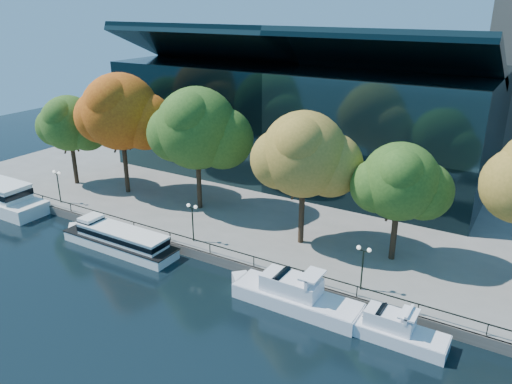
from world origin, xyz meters
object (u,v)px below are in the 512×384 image
Objects in this scene: lamp_1 at (192,214)px; lamp_0 at (58,179)px; cruiser_near at (292,294)px; tour_boat at (117,238)px; tree_1 at (121,113)px; tree_2 at (198,130)px; tree_0 at (70,125)px; cruiser_far at (389,328)px; tree_3 at (305,156)px; lamp_2 at (363,258)px; tree_4 at (401,183)px.

lamp_0 is at bearing 180.00° from lamp_1.
cruiser_near is at bearing -6.50° from lamp_0.
tour_boat is 0.97× the size of tree_1.
tree_1 reaches higher than tree_2.
tree_1 is at bearing 159.81° from cruiser_near.
tree_0 is (-17.13, 9.55, 7.89)m from tour_boat.
tree_3 is (-11.86, 9.30, 9.21)m from cruiser_far.
cruiser_near is 8.31m from cruiser_far.
lamp_1 reaches higher than cruiser_near.
tree_1 reaches higher than lamp_1.
cruiser_near is 39.37m from tree_0.
lamp_2 is (4.62, 3.83, 2.89)m from cruiser_near.
tree_1 is 1.06× the size of tree_2.
cruiser_far is 13.48m from tree_4.
cruiser_far is 6.21m from lamp_2.
tree_0 is 25.29m from lamp_1.
tree_0 is 33.82m from tree_3.
tree_0 is at bearing 165.65° from cruiser_near.
tree_2 reaches higher than tree_4.
tour_boat is at bearing 179.73° from cruiser_far.
cruiser_far is at bearing -38.11° from tree_3.
tree_2 reaches higher than cruiser_near.
tree_1 is (8.37, 1.11, 2.16)m from tree_0.
lamp_2 is at bearing 0.00° from lamp_0.
tree_0 is (-37.35, 9.56, 7.97)m from cruiser_near.
tree_2 is (-26.16, 11.34, 9.52)m from cruiser_far.
tree_0 reaches higher than cruiser_far.
tree_4 is 2.82× the size of lamp_0.
cruiser_far is (8.31, -0.13, -0.17)m from cruiser_near.
tree_3 is at bearing 111.17° from cruiser_near.
lamp_0 is 1.00× the size of lamp_1.
tree_1 is 10.98m from lamp_0.
tree_1 reaches higher than lamp_2.
tree_3 is 1.19× the size of tree_4.
cruiser_far is at bearing -0.86° from cruiser_near.
tour_boat is 1.64× the size of cruiser_far.
tree_1 is at bearing 129.44° from tour_boat.
tree_1 is 3.75× the size of lamp_0.
tour_boat is 3.63× the size of lamp_1.
tree_0 is 8.52m from lamp_0.
tree_0 reaches higher than cruiser_near.
tree_3 is at bearing 10.09° from lamp_0.
lamp_2 reaches higher than cruiser_far.
tree_0 is 0.78× the size of tree_1.
tree_4 is at bearing 8.61° from tree_3.
tour_boat is 20.22m from cruiser_near.
tour_boat is at bearing -151.18° from tree_3.
tree_3 is at bearing 146.81° from lamp_2.
tree_0 is at bearing 168.03° from cruiser_far.
cruiser_far is 22.13m from lamp_1.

